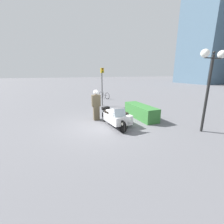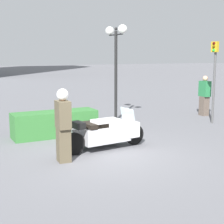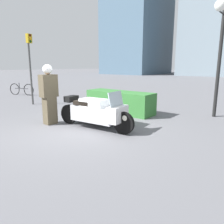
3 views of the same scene
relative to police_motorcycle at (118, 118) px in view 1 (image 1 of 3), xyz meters
The scene contains 8 objects.
ground_plane 0.89m from the police_motorcycle, 118.70° to the right, with size 160.00×160.00×0.00m, color slate.
police_motorcycle is the anchor object (origin of this frame).
officer_rider 1.73m from the police_motorcycle, 151.41° to the right, with size 0.35×0.53×1.86m.
hedge_bush_curbside 2.13m from the police_motorcycle, 111.35° to the left, with size 2.80×0.87×0.83m, color #337033.
twin_lamp_post 4.97m from the police_motorcycle, 56.47° to the left, with size 0.36×1.45×3.84m.
traffic_light_far 5.42m from the police_motorcycle, behind, with size 0.23×0.29×3.22m.
bicycle_parked 8.92m from the police_motorcycle, 165.45° to the left, with size 1.71×0.65×0.78m.
office_building_side 44.10m from the police_motorcycle, 121.13° to the left, with size 10.50×12.81×25.66m, color slate.
Camera 1 is at (7.53, -2.60, 2.88)m, focal length 24.00 mm.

